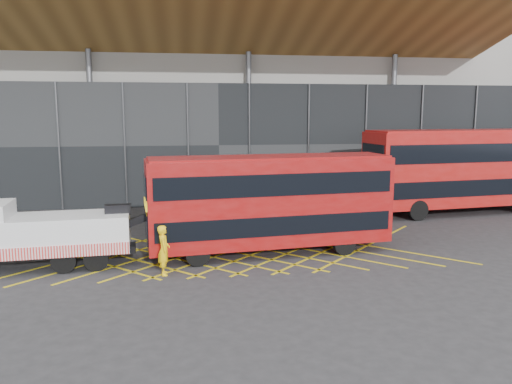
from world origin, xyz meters
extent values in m
plane|color=#29292C|center=(0.00, 0.00, 0.00)|extent=(120.00, 120.00, 0.00)
cube|color=gold|center=(-4.80, 0.00, 0.01)|extent=(7.16, 7.16, 0.01)
cube|color=gold|center=(-4.80, 0.00, 0.01)|extent=(7.16, 7.16, 0.01)
cube|color=gold|center=(-3.20, 0.00, 0.01)|extent=(7.16, 7.16, 0.01)
cube|color=gold|center=(-3.20, 0.00, 0.01)|extent=(7.16, 7.16, 0.01)
cube|color=gold|center=(-1.60, 0.00, 0.01)|extent=(7.16, 7.16, 0.01)
cube|color=gold|center=(-1.60, 0.00, 0.01)|extent=(7.16, 7.16, 0.01)
cube|color=gold|center=(0.00, 0.00, 0.01)|extent=(7.16, 7.16, 0.01)
cube|color=gold|center=(0.00, 0.00, 0.01)|extent=(7.16, 7.16, 0.01)
cube|color=gold|center=(1.60, 0.00, 0.01)|extent=(7.16, 7.16, 0.01)
cube|color=gold|center=(1.60, 0.00, 0.01)|extent=(7.16, 7.16, 0.01)
cube|color=gold|center=(3.20, 0.00, 0.01)|extent=(7.16, 7.16, 0.01)
cube|color=gold|center=(3.20, 0.00, 0.01)|extent=(7.16, 7.16, 0.01)
cube|color=gold|center=(4.80, 0.00, 0.01)|extent=(7.16, 7.16, 0.01)
cube|color=gold|center=(4.80, 0.00, 0.01)|extent=(7.16, 7.16, 0.01)
cube|color=gold|center=(6.40, 0.00, 0.01)|extent=(7.16, 7.16, 0.01)
cube|color=gold|center=(6.40, 0.00, 0.01)|extent=(7.16, 7.16, 0.01)
cube|color=gold|center=(8.00, 0.00, 0.01)|extent=(7.16, 7.16, 0.01)
cube|color=gold|center=(8.00, 0.00, 0.01)|extent=(7.16, 7.16, 0.01)
cube|color=gray|center=(2.00, 19.00, 9.00)|extent=(55.00, 14.00, 18.00)
cube|color=black|center=(2.00, 11.70, 4.00)|extent=(55.00, 0.80, 8.00)
cube|color=brown|center=(0.00, 8.00, 11.50)|extent=(40.00, 11.93, 4.07)
cylinder|color=#595B60|center=(-6.00, 11.50, 5.00)|extent=(0.36, 0.36, 10.00)
cylinder|color=#595B60|center=(4.00, 11.50, 5.00)|extent=(0.36, 0.36, 10.00)
cylinder|color=#595B60|center=(14.00, 11.50, 5.00)|extent=(0.36, 0.36, 10.00)
cube|color=black|center=(-6.43, -1.33, 0.60)|extent=(8.14, 1.48, 0.30)
cube|color=white|center=(-5.24, -1.24, 1.41)|extent=(5.43, 2.53, 1.36)
cube|color=red|center=(-5.15, -2.32, 0.90)|extent=(5.27, 0.46, 0.47)
cube|color=black|center=(-3.03, -1.07, 2.22)|extent=(1.05, 0.50, 0.43)
cube|color=black|center=(-2.18, -1.00, 1.79)|extent=(1.88, 0.44, 0.92)
cylinder|color=black|center=(-3.81, -2.02, 0.47)|extent=(0.96, 0.37, 0.94)
cylinder|color=black|center=(-3.95, -0.24, 0.47)|extent=(0.96, 0.37, 0.94)
cube|color=maroon|center=(3.31, -0.57, 2.34)|extent=(10.66, 3.54, 3.69)
cube|color=black|center=(3.31, -0.57, 1.47)|extent=(10.25, 3.56, 0.81)
cube|color=black|center=(3.31, -0.57, 3.18)|extent=(10.25, 3.56, 0.90)
cube|color=black|center=(-1.91, -1.14, 1.52)|extent=(0.29, 2.13, 1.24)
cube|color=black|center=(-1.91, -1.14, 3.18)|extent=(0.29, 2.13, 0.90)
cube|color=yellow|center=(-1.92, -1.15, 2.42)|extent=(0.24, 1.69, 0.33)
cube|color=maroon|center=(3.31, -0.57, 4.21)|extent=(10.43, 3.33, 0.11)
cylinder|color=black|center=(0.12, -1.99, 0.49)|extent=(1.01, 0.39, 0.99)
cylinder|color=black|center=(-0.11, 0.12, 0.49)|extent=(1.01, 0.39, 0.99)
cylinder|color=black|center=(6.45, -1.30, 0.49)|extent=(1.01, 0.39, 0.99)
cylinder|color=black|center=(6.22, 0.81, 0.49)|extent=(1.01, 0.39, 0.99)
cube|color=#9E0F0C|center=(16.66, 6.59, 2.79)|extent=(12.71, 4.26, 4.40)
cube|color=black|center=(16.66, 6.59, 1.76)|extent=(12.22, 4.27, 0.96)
cube|color=black|center=(16.66, 6.59, 3.80)|extent=(12.22, 4.27, 1.08)
cube|color=black|center=(10.45, 5.89, 1.81)|extent=(0.34, 2.53, 1.47)
cube|color=black|center=(10.45, 5.89, 3.80)|extent=(0.34, 2.53, 1.08)
cube|color=yellow|center=(10.44, 5.89, 2.89)|extent=(0.29, 2.02, 0.40)
cube|color=#9E0F0C|center=(16.66, 6.59, 5.02)|extent=(12.44, 4.01, 0.14)
cylinder|color=black|center=(12.86, 4.86, 0.59)|extent=(1.21, 0.47, 1.18)
cylinder|color=black|center=(12.57, 7.43, 0.59)|extent=(1.21, 0.47, 1.18)
cylinder|color=black|center=(20.12, 8.28, 0.59)|extent=(1.21, 0.47, 1.18)
imported|color=yellow|center=(-1.17, -2.88, 0.96)|extent=(0.49, 0.72, 1.91)
camera|label=1|loc=(-0.42, -21.44, 6.06)|focal=35.00mm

